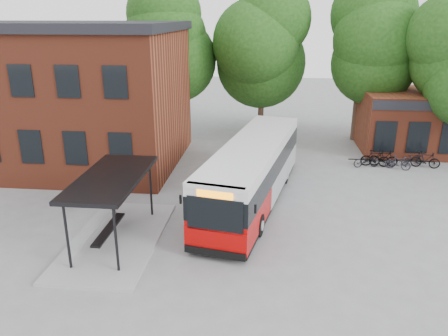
# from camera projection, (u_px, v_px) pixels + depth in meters

# --- Properties ---
(ground) EXTENTS (100.00, 100.00, 0.00)m
(ground) POSITION_uv_depth(u_px,v_px,m) (226.00, 234.00, 18.67)
(ground) COLOR slate
(station_building) EXTENTS (18.40, 10.40, 8.50)m
(station_building) POSITION_uv_depth(u_px,v_px,m) (32.00, 94.00, 26.97)
(station_building) COLOR maroon
(station_building) RESTS_ON ground
(bus_shelter) EXTENTS (3.60, 7.00, 2.90)m
(bus_shelter) POSITION_uv_depth(u_px,v_px,m) (114.00, 209.00, 17.69)
(bus_shelter) COLOR black
(bus_shelter) RESTS_ON ground
(bike_rail) EXTENTS (5.20, 0.10, 0.38)m
(bike_rail) POSITION_uv_depth(u_px,v_px,m) (391.00, 163.00, 27.08)
(bike_rail) COLOR black
(bike_rail) RESTS_ON ground
(tree_0) EXTENTS (7.92, 7.92, 11.00)m
(tree_0) POSITION_uv_depth(u_px,v_px,m) (168.00, 63.00, 32.44)
(tree_0) COLOR #173D10
(tree_0) RESTS_ON ground
(tree_1) EXTENTS (7.92, 7.92, 10.40)m
(tree_1) POSITION_uv_depth(u_px,v_px,m) (262.00, 67.00, 32.79)
(tree_1) COLOR #173D10
(tree_1) RESTS_ON ground
(tree_2) EXTENTS (7.92, 7.92, 11.00)m
(tree_2) POSITION_uv_depth(u_px,v_px,m) (360.00, 65.00, 31.07)
(tree_2) COLOR #173D10
(tree_2) RESTS_ON ground
(city_bus) EXTENTS (4.89, 12.35, 3.07)m
(city_bus) POSITION_uv_depth(u_px,v_px,m) (253.00, 173.00, 21.47)
(city_bus) COLOR #AD0404
(city_bus) RESTS_ON ground
(bicycle_0) EXTENTS (1.68, 0.87, 0.84)m
(bicycle_0) POSITION_uv_depth(u_px,v_px,m) (366.00, 161.00, 26.75)
(bicycle_0) COLOR black
(bicycle_0) RESTS_ON ground
(bicycle_1) EXTENTS (1.80, 0.71, 1.05)m
(bicycle_1) POSITION_uv_depth(u_px,v_px,m) (375.00, 158.00, 26.86)
(bicycle_1) COLOR black
(bicycle_1) RESTS_ON ground
(bicycle_3) EXTENTS (1.76, 0.67, 1.03)m
(bicycle_3) POSITION_uv_depth(u_px,v_px,m) (383.00, 158.00, 26.89)
(bicycle_3) COLOR black
(bicycle_3) RESTS_ON ground
(bicycle_5) EXTENTS (1.52, 0.91, 0.88)m
(bicycle_5) POSITION_uv_depth(u_px,v_px,m) (398.00, 163.00, 26.35)
(bicycle_5) COLOR #24242D
(bicycle_5) RESTS_ON ground
(bicycle_6) EXTENTS (1.75, 1.17, 0.87)m
(bicycle_6) POSITION_uv_depth(u_px,v_px,m) (413.00, 158.00, 27.19)
(bicycle_6) COLOR black
(bicycle_6) RESTS_ON ground
(bicycle_7) EXTENTS (1.76, 0.85, 1.02)m
(bicycle_7) POSITION_uv_depth(u_px,v_px,m) (426.00, 160.00, 26.63)
(bicycle_7) COLOR black
(bicycle_7) RESTS_ON ground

